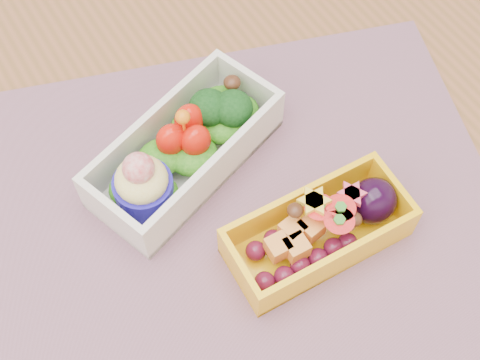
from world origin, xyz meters
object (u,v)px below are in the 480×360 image
table (187,256)px  placemat (236,210)px  bento_yellow (322,229)px  bento_white (184,150)px

table → placemat: 0.11m
placemat → bento_yellow: 0.08m
table → placemat: size_ratio=2.60×
bento_white → table: bearing=-145.6°
bento_white → placemat: bearing=-95.8°
bento_yellow → placemat: bearing=128.2°
placemat → bento_white: 0.07m
table → bento_white: bento_white is taller
bento_white → bento_yellow: size_ratio=1.27×
table → placemat: (0.04, -0.03, 0.10)m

